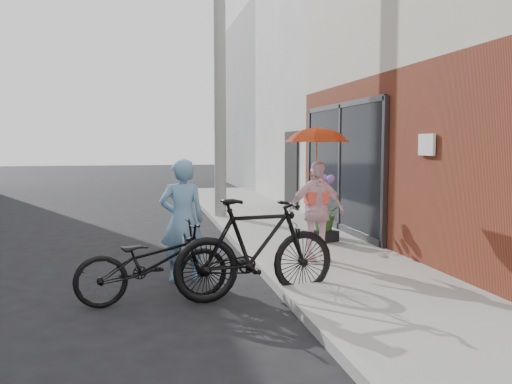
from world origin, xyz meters
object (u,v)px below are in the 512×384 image
object	(u,v)px
kimono_woman	(316,211)
utility_pole	(220,72)
planter	(325,236)
officer	(182,220)
bike_right	(256,248)
bike_left	(153,263)

from	to	relation	value
kimono_woman	utility_pole	bearing A→B (deg)	95.08
kimono_woman	planter	world-z (taller)	kimono_woman
kimono_woman	officer	bearing A→B (deg)	-172.00
bike_right	officer	bearing A→B (deg)	29.97
bike_right	planter	distance (m)	3.36
utility_pole	bike_right	distance (m)	7.13
bike_left	bike_right	size ratio (longest dim) A/B	0.89
bike_left	planter	world-z (taller)	bike_left
bike_right	utility_pole	bearing A→B (deg)	-13.32
utility_pole	planter	size ratio (longest dim) A/B	19.59
officer	bike_left	world-z (taller)	officer
officer	planter	distance (m)	3.24
bike_left	planter	bearing A→B (deg)	-57.07
bike_right	bike_left	bearing A→B (deg)	77.45
bike_left	kimono_woman	bearing A→B (deg)	-70.86
officer	kimono_woman	distance (m)	2.01
bike_right	kimono_woman	xyz separation A→B (m)	(1.18, 1.35, 0.25)
bike_left	kimono_woman	world-z (taller)	kimono_woman
bike_right	planter	xyz separation A→B (m)	(1.82, 2.80, -0.39)
utility_pole	kimono_woman	xyz separation A→B (m)	(0.68, -5.14, -2.65)
kimono_woman	bike_left	bearing A→B (deg)	-154.34
bike_right	planter	size ratio (longest dim) A/B	5.59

